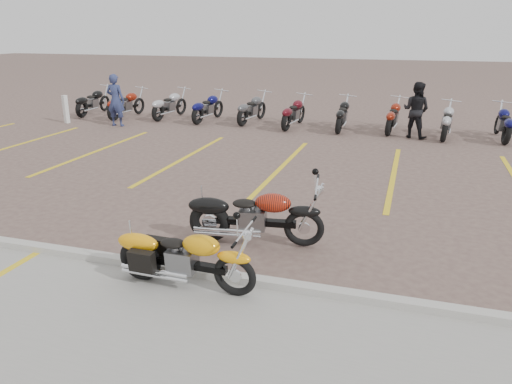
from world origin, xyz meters
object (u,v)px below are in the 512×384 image
(yellow_cruiser, at_px, (183,259))
(bollard, at_px, (66,109))
(flame_cruiser, at_px, (253,218))
(person_a, at_px, (116,100))
(person_b, at_px, (416,110))

(yellow_cruiser, bearing_deg, bollard, 135.51)
(flame_cruiser, bearing_deg, person_a, 125.15)
(person_a, relative_size, person_b, 1.04)
(bollard, bearing_deg, person_a, 1.90)
(bollard, bearing_deg, person_b, 5.52)
(flame_cruiser, distance_m, bollard, 12.69)
(yellow_cruiser, relative_size, person_b, 1.14)
(yellow_cruiser, relative_size, person_a, 1.10)
(flame_cruiser, height_order, person_b, person_b)
(flame_cruiser, distance_m, person_b, 9.59)
(flame_cruiser, relative_size, person_a, 1.20)
(yellow_cruiser, height_order, person_b, person_b)
(person_a, bearing_deg, bollard, 0.39)
(flame_cruiser, relative_size, person_b, 1.25)
(person_b, bearing_deg, bollard, 27.55)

